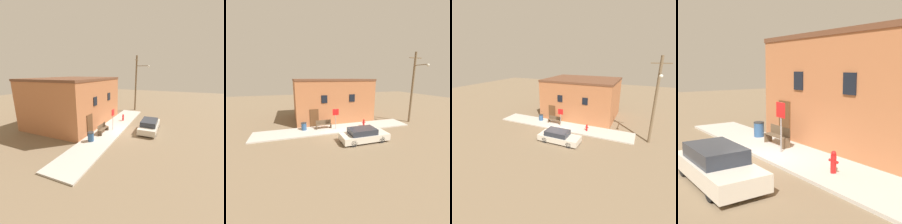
{
  "view_description": "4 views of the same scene",
  "coord_description": "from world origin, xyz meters",
  "views": [
    {
      "loc": [
        -14.4,
        -4.73,
        6.2
      ],
      "look_at": [
        0.22,
        1.4,
        2.0
      ],
      "focal_mm": 24.0,
      "sensor_mm": 36.0,
      "label": 1
    },
    {
      "loc": [
        -4.76,
        -14.1,
        5.73
      ],
      "look_at": [
        0.22,
        1.4,
        2.0
      ],
      "focal_mm": 24.0,
      "sensor_mm": 36.0,
      "label": 2
    },
    {
      "loc": [
        8.94,
        -17.5,
        8.8
      ],
      "look_at": [
        0.22,
        1.4,
        2.0
      ],
      "focal_mm": 28.0,
      "sensor_mm": 36.0,
      "label": 3
    },
    {
      "loc": [
        11.42,
        -6.46,
        3.96
      ],
      "look_at": [
        0.22,
        1.4,
        2.0
      ],
      "focal_mm": 50.0,
      "sensor_mm": 36.0,
      "label": 4
    }
  ],
  "objects": [
    {
      "name": "utility_pole",
      "position": [
        10.13,
        1.19,
        4.69
      ],
      "size": [
        1.8,
        2.19,
        8.8
      ],
      "color": "brown",
      "rests_on": "ground"
    },
    {
      "name": "bench",
      "position": [
        -1.36,
        1.77,
        0.59
      ],
      "size": [
        1.72,
        0.44,
        0.93
      ],
      "color": "brown",
      "rests_on": "sidewalk"
    },
    {
      "name": "ground_plane",
      "position": [
        0.0,
        0.0,
        0.0
      ],
      "size": [
        80.0,
        80.0,
        0.0
      ],
      "primitive_type": "plane",
      "color": "#7A664C"
    },
    {
      "name": "brick_building",
      "position": [
        0.74,
        6.72,
        2.79
      ],
      "size": [
        10.03,
        7.97,
        5.58
      ],
      "color": "#B26B42",
      "rests_on": "ground"
    },
    {
      "name": "stop_sign",
      "position": [
        -0.13,
        1.14,
        1.74
      ],
      "size": [
        0.69,
        0.06,
        2.29
      ],
      "color": "gray",
      "rests_on": "sidewalk"
    },
    {
      "name": "parked_car",
      "position": [
        1.43,
        -2.53,
        0.61
      ],
      "size": [
        4.41,
        1.77,
        1.26
      ],
      "color": "black",
      "rests_on": "ground"
    },
    {
      "name": "sidewalk",
      "position": [
        0.0,
        1.4,
        0.06
      ],
      "size": [
        17.55,
        2.8,
        0.13
      ],
      "color": "#BCB7AD",
      "rests_on": "ground"
    },
    {
      "name": "fire_hydrant",
      "position": [
        3.34,
        1.15,
        0.55
      ],
      "size": [
        0.45,
        0.21,
        0.83
      ],
      "color": "red",
      "rests_on": "sidewalk"
    },
    {
      "name": "trash_bin",
      "position": [
        -3.54,
        1.92,
        0.55
      ],
      "size": [
        0.58,
        0.58,
        0.84
      ],
      "color": "#2D517F",
      "rests_on": "sidewalk"
    }
  ]
}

